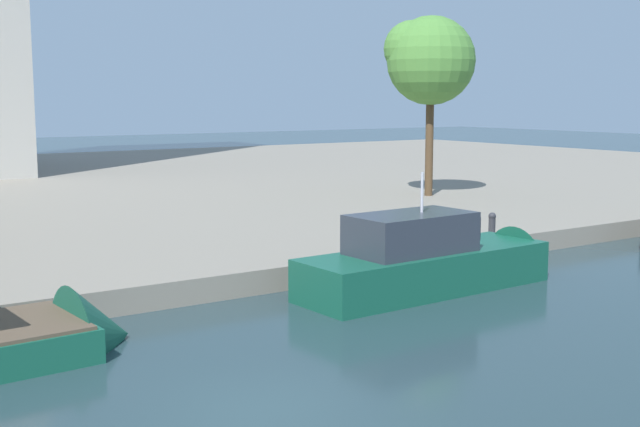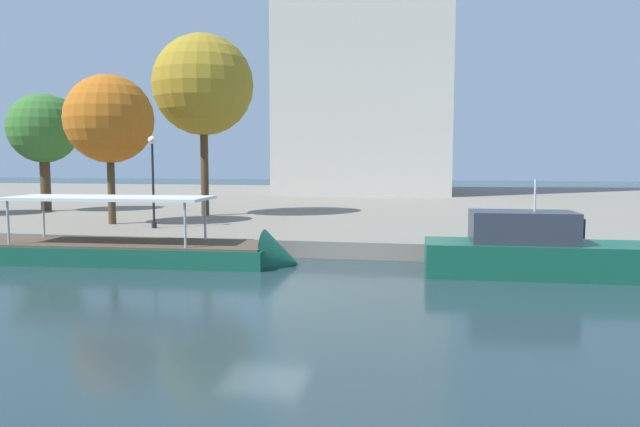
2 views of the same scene
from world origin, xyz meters
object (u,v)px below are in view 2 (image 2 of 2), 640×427
(tour_boat_1, at_px, (135,256))
(motor_yacht_2, at_px, (553,258))
(tree_1, at_px, (45,126))
(tree_3, at_px, (110,117))
(lamp_post, at_px, (153,171))
(tree_2, at_px, (203,85))

(tour_boat_1, xyz_separation_m, motor_yacht_2, (16.62, 0.10, 0.43))
(tour_boat_1, relative_size, motor_yacht_2, 1.61)
(tree_1, height_order, tree_3, tree_3)
(lamp_post, bearing_deg, tour_boat_1, -70.90)
(tour_boat_1, xyz_separation_m, tree_2, (-2.01, 12.75, 8.68))
(tour_boat_1, relative_size, lamp_post, 3.14)
(lamp_post, bearing_deg, tree_2, 90.10)
(tour_boat_1, bearing_deg, tree_3, 122.13)
(lamp_post, relative_size, tree_2, 0.42)
(lamp_post, xyz_separation_m, tree_1, (-12.00, 8.19, 2.90))
(motor_yacht_2, bearing_deg, tree_3, 159.82)
(tree_1, bearing_deg, tour_boat_1, -44.92)
(motor_yacht_2, height_order, lamp_post, lamp_post)
(tour_boat_1, distance_m, motor_yacht_2, 16.62)
(tour_boat_1, height_order, lamp_post, lamp_post)
(motor_yacht_2, xyz_separation_m, tree_1, (-30.62, 13.86, 5.93))
(tour_boat_1, xyz_separation_m, tree_1, (-14.00, 13.96, 6.36))
(lamp_post, distance_m, tree_2, 8.72)
(tour_boat_1, bearing_deg, motor_yacht_2, -3.01)
(tree_2, relative_size, tree_3, 1.39)
(motor_yacht_2, relative_size, lamp_post, 1.96)
(tree_3, bearing_deg, lamp_post, -24.29)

